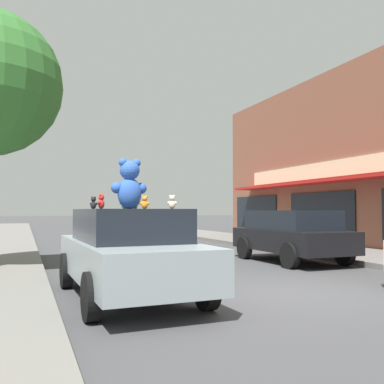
# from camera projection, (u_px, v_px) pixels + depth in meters

# --- Properties ---
(ground_plane) EXTENTS (260.00, 260.00, 0.00)m
(ground_plane) POSITION_uv_depth(u_px,v_px,m) (282.00, 293.00, 8.23)
(ground_plane) COLOR #424244
(plush_art_car) EXTENTS (2.12, 4.71, 1.61)m
(plush_art_car) POSITION_uv_depth(u_px,v_px,m) (128.00, 251.00, 7.78)
(plush_art_car) COLOR #8C999E
(plush_art_car) RESTS_ON ground_plane
(teddy_bear_giant) EXTENTS (0.70, 0.44, 0.95)m
(teddy_bear_giant) POSITION_uv_depth(u_px,v_px,m) (130.00, 185.00, 8.01)
(teddy_bear_giant) COLOR blue
(teddy_bear_giant) RESTS_ON plush_art_car
(teddy_bear_white) EXTENTS (0.22, 0.20, 0.31)m
(teddy_bear_white) POSITION_uv_depth(u_px,v_px,m) (135.00, 202.00, 8.45)
(teddy_bear_white) COLOR white
(teddy_bear_white) RESTS_ON plush_art_car
(teddy_bear_black) EXTENTS (0.16, 0.17, 0.24)m
(teddy_bear_black) POSITION_uv_depth(u_px,v_px,m) (93.00, 203.00, 8.19)
(teddy_bear_black) COLOR black
(teddy_bear_black) RESTS_ON plush_art_car
(teddy_bear_red) EXTENTS (0.15, 0.17, 0.24)m
(teddy_bear_red) POSITION_uv_depth(u_px,v_px,m) (101.00, 202.00, 6.87)
(teddy_bear_red) COLOR red
(teddy_bear_red) RESTS_ON plush_art_car
(teddy_bear_orange) EXTENTS (0.19, 0.13, 0.25)m
(teddy_bear_orange) POSITION_uv_depth(u_px,v_px,m) (145.00, 203.00, 7.76)
(teddy_bear_orange) COLOR orange
(teddy_bear_orange) RESTS_ON plush_art_car
(teddy_bear_cream) EXTENTS (0.17, 0.14, 0.23)m
(teddy_bear_cream) POSITION_uv_depth(u_px,v_px,m) (172.00, 202.00, 7.06)
(teddy_bear_cream) COLOR beige
(teddy_bear_cream) RESTS_ON plush_art_car
(teddy_bear_green) EXTENTS (0.24, 0.17, 0.31)m
(teddy_bear_green) POSITION_uv_depth(u_px,v_px,m) (125.00, 202.00, 8.81)
(teddy_bear_green) COLOR green
(teddy_bear_green) RESTS_ON plush_art_car
(parked_car_far_center) EXTENTS (2.06, 4.16, 1.59)m
(parked_car_far_center) POSITION_uv_depth(u_px,v_px,m) (291.00, 234.00, 13.18)
(parked_car_far_center) COLOR black
(parked_car_far_center) RESTS_ON ground_plane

